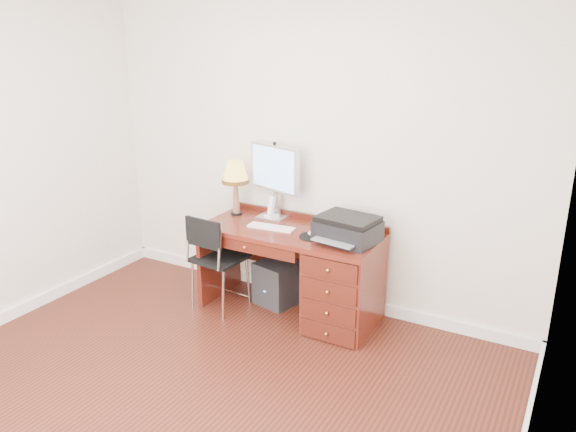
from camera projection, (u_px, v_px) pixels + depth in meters
The scene contains 12 objects.
ground at pixel (188, 399), 3.69m from camera, with size 4.00×4.00×0.00m, color #36130C.
room_shell at pixel (241, 348), 4.20m from camera, with size 4.00×4.00×4.00m.
desk at pixel (325, 275), 4.58m from camera, with size 1.50×0.67×0.75m.
monitor at pixel (274, 172), 4.82m from camera, with size 0.55×0.26×0.64m.
keyboard at pixel (271, 227), 4.66m from camera, with size 0.40×0.11×0.02m, color white.
mouse_pad at pixel (314, 235), 4.46m from camera, with size 0.24×0.24×0.05m.
printer at pixel (348, 229), 4.34m from camera, with size 0.50×0.41×0.20m.
leg_lamp at pixel (235, 175), 4.90m from camera, with size 0.24×0.24×0.49m.
phone at pixel (272, 213), 4.87m from camera, with size 0.11×0.11×0.20m.
pen_cup at pixel (342, 227), 4.55m from camera, with size 0.08×0.08×0.10m, color black.
chair at pixel (215, 253), 4.75m from camera, with size 0.43×0.43×0.86m.
equipment_box at pixel (278, 283), 4.96m from camera, with size 0.33×0.33×0.38m, color black.
Camera 1 is at (2.09, -2.42, 2.30)m, focal length 35.00 mm.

